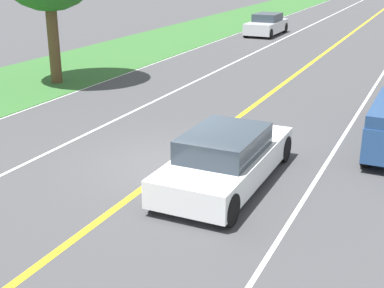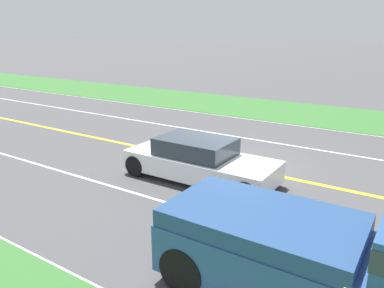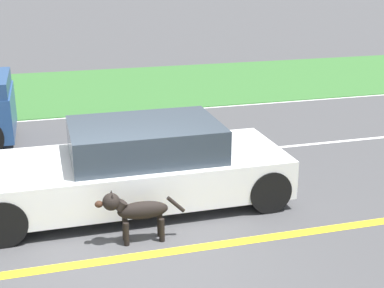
{
  "view_description": "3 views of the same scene",
  "coord_description": "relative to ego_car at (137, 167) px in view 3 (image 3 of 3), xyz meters",
  "views": [
    {
      "loc": [
        5.79,
        -11.22,
        5.07
      ],
      "look_at": [
        0.81,
        -0.6,
        0.9
      ],
      "focal_mm": 50.0,
      "sensor_mm": 36.0,
      "label": 1
    },
    {
      "loc": [
        10.81,
        5.25,
        4.38
      ],
      "look_at": [
        1.5,
        -0.81,
        1.07
      ],
      "focal_mm": 35.0,
      "sensor_mm": 36.0,
      "label": 2
    },
    {
      "loc": [
        -6.08,
        0.82,
        3.62
      ],
      "look_at": [
        0.82,
        -1.14,
        1.19
      ],
      "focal_mm": 50.0,
      "sensor_mm": 36.0,
      "label": 3
    }
  ],
  "objects": [
    {
      "name": "grass_verge_right",
      "position": [
        8.39,
        0.47,
        -0.61
      ],
      "size": [
        6.0,
        160.0,
        0.03
      ],
      "primitive_type": "cube",
      "color": "#33662D",
      "rests_on": "ground"
    },
    {
      "name": "centre_divider_line",
      "position": [
        -1.61,
        0.47,
        -0.62
      ],
      "size": [
        0.18,
        160.0,
        0.01
      ],
      "primitive_type": "cube",
      "color": "yellow",
      "rests_on": "ground"
    },
    {
      "name": "lane_dash_same_dir",
      "position": [
        1.89,
        0.47,
        -0.62
      ],
      "size": [
        0.1,
        160.0,
        0.01
      ],
      "primitive_type": "cube",
      "color": "white",
      "rests_on": "ground"
    },
    {
      "name": "lane_edge_line_right",
      "position": [
        5.39,
        0.47,
        -0.62
      ],
      "size": [
        0.14,
        160.0,
        0.01
      ],
      "primitive_type": "cube",
      "color": "white",
      "rests_on": "ground"
    },
    {
      "name": "ground_plane",
      "position": [
        -1.61,
        0.47,
        -0.62
      ],
      "size": [
        400.0,
        400.0,
        0.0
      ],
      "primitive_type": "plane",
      "color": "#424244"
    },
    {
      "name": "ego_car",
      "position": [
        0.0,
        0.0,
        0.0
      ],
      "size": [
        1.86,
        4.72,
        1.31
      ],
      "color": "white",
      "rests_on": "ground"
    },
    {
      "name": "dog",
      "position": [
        -1.21,
        0.25,
        -0.15
      ],
      "size": [
        0.27,
        1.22,
        0.77
      ],
      "rotation": [
        0.0,
        0.0,
        -0.04
      ],
      "color": "black",
      "rests_on": "ground"
    }
  ]
}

